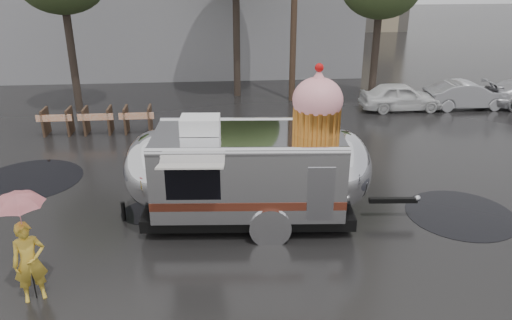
{
  "coord_description": "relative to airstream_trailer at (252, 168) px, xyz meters",
  "views": [
    {
      "loc": [
        -1.11,
        -8.53,
        6.36
      ],
      "look_at": [
        -0.14,
        2.78,
        1.65
      ],
      "focal_mm": 35.0,
      "sensor_mm": 36.0,
      "label": 1
    }
  ],
  "objects": [
    {
      "name": "ground",
      "position": [
        0.24,
        -2.77,
        -1.45
      ],
      "size": [
        120.0,
        120.0,
        0.0
      ],
      "primitive_type": "plane",
      "color": "black",
      "rests_on": "ground"
    },
    {
      "name": "puddles",
      "position": [
        -1.21,
        1.52,
        -1.44
      ],
      "size": [
        15.04,
        6.23,
        0.01
      ],
      "color": "black",
      "rests_on": "ground"
    },
    {
      "name": "barricade_row",
      "position": [
        -5.31,
        7.19,
        -0.93
      ],
      "size": [
        4.3,
        0.8,
        1.0
      ],
      "color": "#473323",
      "rests_on": "ground"
    },
    {
      "name": "parked_cars",
      "position": [
        12.02,
        9.23,
        -0.73
      ],
      "size": [
        13.2,
        1.9,
        1.5
      ],
      "color": "silver",
      "rests_on": "ground"
    },
    {
      "name": "airstream_trailer",
      "position": [
        0.0,
        0.0,
        0.0
      ],
      "size": [
        7.66,
        3.06,
        4.13
      ],
      "rotation": [
        0.0,
        0.0,
        -0.07
      ],
      "color": "silver",
      "rests_on": "ground"
    },
    {
      "name": "person_left",
      "position": [
        -4.53,
        -2.82,
        -0.6
      ],
      "size": [
        0.72,
        0.61,
        1.69
      ],
      "primitive_type": "imported",
      "rotation": [
        0.0,
        0.0,
        0.39
      ],
      "color": "gold",
      "rests_on": "ground"
    },
    {
      "name": "umbrella_pink",
      "position": [
        -4.53,
        -2.82,
        0.51
      ],
      "size": [
        1.2,
        1.2,
        2.37
      ],
      "color": "pink",
      "rests_on": "ground"
    }
  ]
}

